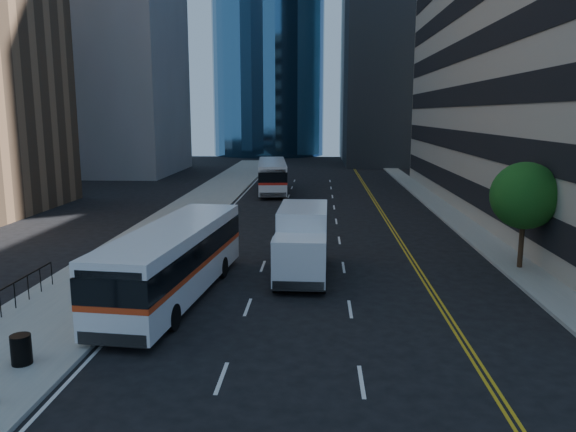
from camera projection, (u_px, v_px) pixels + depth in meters
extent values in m
plane|color=black|center=(339.00, 328.00, 19.84)|extent=(160.00, 160.00, 0.00)
cube|color=gray|center=(197.00, 207.00, 44.95)|extent=(5.00, 90.00, 0.15)
cube|color=gray|center=(443.00, 210.00, 43.89)|extent=(2.00, 90.00, 0.15)
cube|color=gray|center=(100.00, 31.00, 69.27)|extent=(18.00, 18.00, 35.00)
cylinder|color=#332114|center=(521.00, 245.00, 26.98)|extent=(0.24, 0.24, 2.20)
sphere|color=#144814|center=(525.00, 196.00, 26.55)|extent=(3.20, 3.20, 3.20)
cube|color=white|center=(176.00, 277.00, 23.02)|extent=(3.62, 11.73, 1.06)
cube|color=red|center=(175.00, 262.00, 22.91)|extent=(3.64, 11.75, 0.21)
cube|color=black|center=(175.00, 250.00, 22.81)|extent=(3.64, 11.75, 0.87)
cube|color=white|center=(174.00, 232.00, 22.68)|extent=(3.62, 11.73, 0.48)
cylinder|color=black|center=(112.00, 314.00, 19.90)|extent=(0.38, 0.99, 0.96)
cylinder|color=black|center=(173.00, 317.00, 19.56)|extent=(0.38, 0.99, 0.96)
cylinder|color=black|center=(176.00, 265.00, 26.25)|extent=(0.38, 0.99, 0.96)
cylinder|color=black|center=(222.00, 267.00, 25.91)|extent=(0.38, 0.99, 0.96)
cube|color=silver|center=(272.00, 183.00, 54.13)|extent=(3.55, 11.69, 1.06)
cube|color=red|center=(272.00, 177.00, 54.02)|extent=(3.57, 11.71, 0.21)
cube|color=black|center=(272.00, 171.00, 53.92)|extent=(3.57, 11.71, 0.86)
cube|color=silver|center=(272.00, 164.00, 53.79)|extent=(3.55, 11.69, 0.48)
cylinder|color=black|center=(260.00, 192.00, 50.76)|extent=(0.38, 0.98, 0.96)
cylinder|color=black|center=(285.00, 192.00, 50.85)|extent=(0.38, 0.98, 0.96)
cylinder|color=black|center=(261.00, 183.00, 57.17)|extent=(0.38, 0.98, 0.96)
cylinder|color=black|center=(283.00, 183.00, 57.26)|extent=(0.38, 0.98, 0.96)
cube|color=silver|center=(300.00, 260.00, 23.79)|extent=(2.28, 2.10, 1.96)
cube|color=black|center=(298.00, 257.00, 22.85)|extent=(2.04, 0.10, 1.03)
cube|color=silver|center=(303.00, 231.00, 26.89)|extent=(2.32, 4.52, 2.43)
cube|color=black|center=(302.00, 265.00, 26.14)|extent=(1.76, 6.19, 0.23)
cylinder|color=black|center=(276.00, 281.00, 23.84)|extent=(0.28, 0.90, 0.90)
cylinder|color=black|center=(323.00, 282.00, 23.69)|extent=(0.28, 0.90, 0.90)
cylinder|color=black|center=(284.00, 254.00, 28.42)|extent=(0.28, 0.90, 0.90)
cylinder|color=black|center=(324.00, 255.00, 28.28)|extent=(0.28, 0.90, 0.90)
cylinder|color=black|center=(21.00, 349.00, 16.60)|extent=(0.65, 0.65, 0.90)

